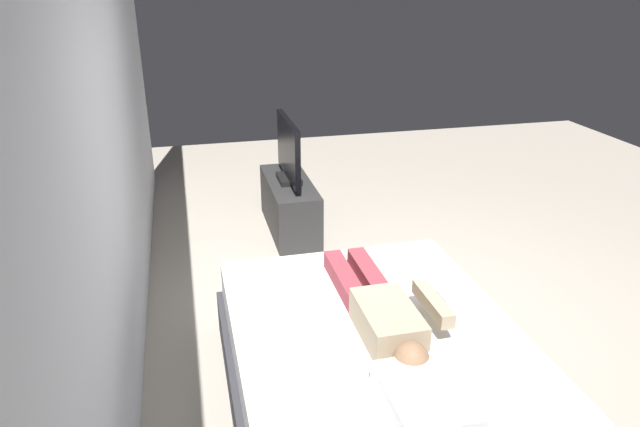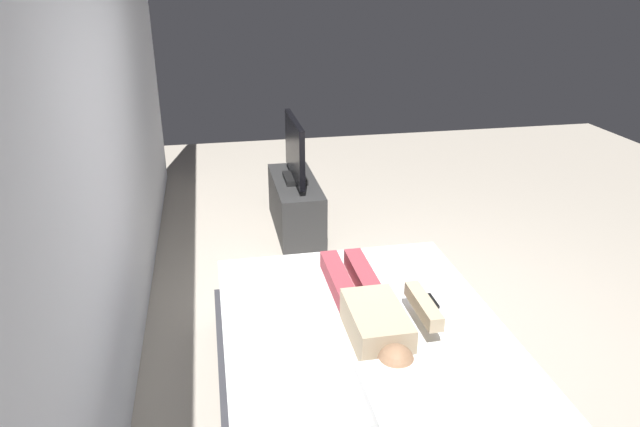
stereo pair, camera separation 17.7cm
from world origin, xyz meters
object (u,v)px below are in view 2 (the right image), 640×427
Objects in this scene: pillow at (405,403)px; tv_stand at (296,205)px; remote at (431,301)px; tv at (295,152)px; bed at (363,369)px; person at (372,311)px.

pillow is 3.22m from tv_stand.
remote reaches higher than tv_stand.
bed is at bearing 179.81° from tv.
pillow is 0.70m from person.
pillow is at bearing 179.85° from tv.
pillow is at bearing 176.10° from person.
person is 2.51m from tv.
pillow is at bearing 179.85° from tv_stand.
tv_stand is at bearing -0.19° from bed.
pillow is 0.55× the size of tv.
person is (0.03, -0.05, 0.36)m from bed.
pillow is at bearing 151.89° from remote.
person is 8.40× the size of remote.
person reaches higher than pillow.
bed is 13.16× the size of remote.
bed is 0.56m from remote.
remote is 2.41m from tv_stand.
tv_stand is (3.20, -0.01, -0.35)m from pillow.
tv is (2.35, 0.44, 0.24)m from remote.
tv reaches higher than bed.
person is at bearing -58.67° from bed.
bed is 2.24× the size of tv.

